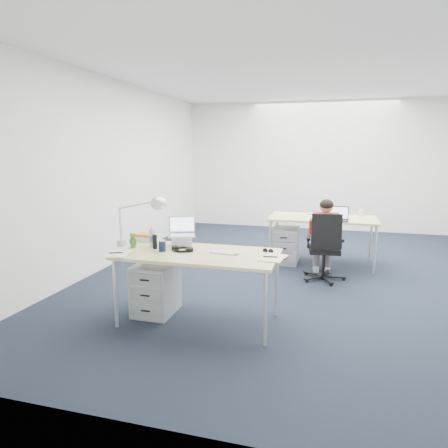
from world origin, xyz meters
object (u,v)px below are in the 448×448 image
object	(u,v)px
wireless_keyboard	(224,252)
dark_laptop	(338,214)
silver_laptop	(182,232)
book_stack	(145,238)
bear_figurine	(133,240)
far_cup	(361,213)
drawer_pedestal_near	(156,288)
headphones	(182,249)
drawer_pedestal_far	(285,245)
sunglasses	(268,251)
can_koozie	(162,246)
water_bottle	(152,236)
desk_near	(198,257)
computer_mouse	(237,253)
seated_person	(324,238)
office_chair	(324,261)
desk_lamp	(135,221)
desk_far	(323,220)
cordless_phone	(155,242)

from	to	relation	value
wireless_keyboard	dark_laptop	size ratio (longest dim) A/B	0.92
silver_laptop	book_stack	xyz separation A→B (m)	(-0.48, 0.09, -0.11)
bear_figurine	far_cup	distance (m)	3.68
drawer_pedestal_near	headphones	bearing A→B (deg)	-9.83
drawer_pedestal_far	sunglasses	bearing A→B (deg)	-87.89
can_koozie	water_bottle	bearing A→B (deg)	137.77
desk_near	computer_mouse	size ratio (longest dim) A/B	17.88
seated_person	far_cup	world-z (taller)	seated_person
drawer_pedestal_far	far_cup	distance (m)	1.26
dark_laptop	seated_person	bearing A→B (deg)	-109.30
can_koozie	far_cup	distance (m)	3.50
office_chair	silver_laptop	bearing A→B (deg)	-141.06
computer_mouse	desk_lamp	xyz separation A→B (m)	(-1.11, 0.02, 0.27)
wireless_keyboard	headphones	bearing A→B (deg)	-171.15
office_chair	book_stack	distance (m)	2.44
water_bottle	dark_laptop	world-z (taller)	water_bottle
desk_near	bear_figurine	bearing A→B (deg)	178.08
sunglasses	far_cup	distance (m)	2.77
sunglasses	far_cup	bearing A→B (deg)	81.02
seated_person	headphones	world-z (taller)	seated_person
wireless_keyboard	desk_far	bearing A→B (deg)	76.49
silver_laptop	desk_lamp	size ratio (longest dim) A/B	0.53
wireless_keyboard	dark_laptop	bearing A→B (deg)	69.70
seated_person	drawer_pedestal_near	xyz separation A→B (m)	(-1.71, -1.78, -0.28)
cordless_phone	sunglasses	world-z (taller)	cordless_phone
computer_mouse	headphones	xyz separation A→B (m)	(-0.57, -0.00, 0.00)
can_koozie	bear_figurine	size ratio (longest dim) A/B	0.76
book_stack	drawer_pedestal_near	bearing A→B (deg)	-46.23
desk_near	can_koozie	bearing A→B (deg)	-173.46
desk_near	book_stack	xyz separation A→B (m)	(-0.75, 0.33, 0.09)
cordless_phone	sunglasses	xyz separation A→B (m)	(1.16, 0.18, -0.06)
seated_person	far_cup	xyz separation A→B (m)	(0.52, 0.90, 0.23)
wireless_keyboard	far_cup	world-z (taller)	far_cup
water_bottle	bear_figurine	world-z (taller)	water_bottle
drawer_pedestal_far	bear_figurine	xyz separation A→B (m)	(-1.33, -2.44, 0.53)
cordless_phone	office_chair	bearing A→B (deg)	60.30
desk_lamp	water_bottle	bearing A→B (deg)	23.45
computer_mouse	office_chair	bearing A→B (deg)	72.21
desk_far	computer_mouse	distance (m)	2.62
dark_laptop	wireless_keyboard	bearing A→B (deg)	-113.34
seated_person	book_stack	bearing A→B (deg)	-147.10
can_koozie	bear_figurine	xyz separation A→B (m)	(-0.36, 0.07, 0.02)
wireless_keyboard	seated_person	bearing A→B (deg)	68.82
silver_laptop	computer_mouse	distance (m)	0.70
office_chair	far_cup	bearing A→B (deg)	58.70
drawer_pedestal_near	drawer_pedestal_far	world-z (taller)	same
can_koozie	cordless_phone	world-z (taller)	cordless_phone
drawer_pedestal_near	wireless_keyboard	distance (m)	0.90
seated_person	cordless_phone	bearing A→B (deg)	-137.90
desk_lamp	dark_laptop	xyz separation A→B (m)	(2.08, 2.23, -0.18)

